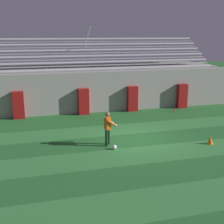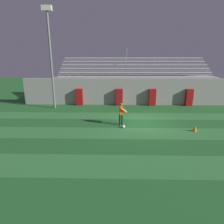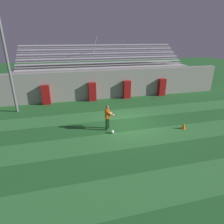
# 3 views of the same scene
# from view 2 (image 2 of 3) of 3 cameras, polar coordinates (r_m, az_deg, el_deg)

# --- Properties ---
(ground_plane) EXTENTS (80.00, 80.00, 0.00)m
(ground_plane) POSITION_cam_2_polar(r_m,az_deg,el_deg) (14.50, 9.44, -3.44)
(ground_plane) COLOR #236028
(turf_stripe_near) EXTENTS (28.00, 1.99, 0.01)m
(turf_stripe_near) POSITION_cam_2_polar(r_m,az_deg,el_deg) (9.12, 14.74, -15.65)
(turf_stripe_near) COLOR #337A38
(turf_stripe_near) RESTS_ON ground
(turf_stripe_mid) EXTENTS (28.00, 1.99, 0.01)m
(turf_stripe_mid) POSITION_cam_2_polar(r_m,az_deg,el_deg) (12.63, 10.68, -6.37)
(turf_stripe_mid) COLOR #337A38
(turf_stripe_mid) RESTS_ON ground
(turf_stripe_far) EXTENTS (28.00, 1.99, 0.01)m
(turf_stripe_far) POSITION_cam_2_polar(r_m,az_deg,el_deg) (16.37, 8.50, -1.20)
(turf_stripe_far) COLOR #337A38
(turf_stripe_far) RESTS_ON ground
(back_wall) EXTENTS (24.00, 0.60, 2.80)m
(back_wall) POSITION_cam_2_polar(r_m,az_deg,el_deg) (20.45, 7.14, 6.19)
(back_wall) COLOR #999691
(back_wall) RESTS_ON ground
(padding_pillar_gate_left) EXTENTS (0.71, 0.44, 1.76)m
(padding_pillar_gate_left) POSITION_cam_2_polar(r_m,az_deg,el_deg) (19.89, 2.22, 4.52)
(padding_pillar_gate_left) COLOR maroon
(padding_pillar_gate_left) RESTS_ON ground
(padding_pillar_gate_right) EXTENTS (0.71, 0.44, 1.76)m
(padding_pillar_gate_right) POSITION_cam_2_polar(r_m,az_deg,el_deg) (20.25, 12.17, 4.38)
(padding_pillar_gate_right) COLOR maroon
(padding_pillar_gate_right) RESTS_ON ground
(padding_pillar_far_left) EXTENTS (0.71, 0.44, 1.76)m
(padding_pillar_far_left) POSITION_cam_2_polar(r_m,az_deg,el_deg) (20.27, -9.88, 4.51)
(padding_pillar_far_left) COLOR maroon
(padding_pillar_far_left) RESTS_ON ground
(padding_pillar_far_right) EXTENTS (0.71, 0.44, 1.76)m
(padding_pillar_far_right) POSITION_cam_2_polar(r_m,az_deg,el_deg) (21.32, 22.44, 4.10)
(padding_pillar_far_right) COLOR maroon
(padding_pillar_far_right) RESTS_ON ground
(bleacher_stand) EXTENTS (18.00, 4.75, 5.83)m
(bleacher_stand) POSITION_cam_2_polar(r_m,az_deg,el_deg) (23.08, 6.49, 7.53)
(bleacher_stand) COLOR #999691
(bleacher_stand) RESTS_ON ground
(floodlight_pole) EXTENTS (0.90, 0.36, 9.33)m
(floodlight_pole) POSITION_cam_2_polar(r_m,az_deg,el_deg) (19.26, -18.38, 18.08)
(floodlight_pole) COLOR slate
(floodlight_pole) RESTS_ON ground
(goalkeeper) EXTENTS (0.59, 0.62, 1.67)m
(goalkeeper) POSITION_cam_2_polar(r_m,az_deg,el_deg) (13.72, 2.87, -0.16)
(goalkeeper) COLOR #143319
(goalkeeper) RESTS_ON ground
(soccer_ball) EXTENTS (0.22, 0.22, 0.22)m
(soccer_ball) POSITION_cam_2_polar(r_m,az_deg,el_deg) (13.35, 3.51, -4.41)
(soccer_ball) COLOR white
(soccer_ball) RESTS_ON ground
(traffic_cone) EXTENTS (0.30, 0.30, 0.42)m
(traffic_cone) POSITION_cam_2_polar(r_m,az_deg,el_deg) (13.87, 23.93, -4.56)
(traffic_cone) COLOR orange
(traffic_cone) RESTS_ON ground
(water_bottle) EXTENTS (0.07, 0.07, 0.24)m
(water_bottle) POSITION_cam_2_polar(r_m,az_deg,el_deg) (20.07, 20.27, 1.44)
(water_bottle) COLOR red
(water_bottle) RESTS_ON ground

